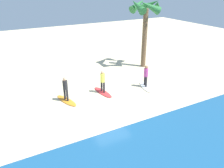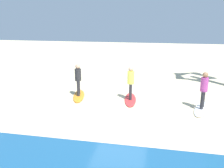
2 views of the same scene
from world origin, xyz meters
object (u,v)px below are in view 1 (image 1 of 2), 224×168
at_px(surfer_orange, 65,87).
at_px(surfboard_red, 103,92).
at_px(surfer_white, 146,74).
at_px(surfboard_orange, 67,101).
at_px(palm_tree, 146,12).
at_px(surfer_red, 103,80).
at_px(surfboard_white, 145,86).

bearing_deg(surfer_orange, surfboard_red, 179.03).
relative_size(surfer_white, surfboard_orange, 0.78).
xyz_separation_m(surfboard_red, palm_tree, (-5.93, -3.32, 4.93)).
bearing_deg(surfer_red, surfboard_red, 0.00).
xyz_separation_m(surfboard_orange, palm_tree, (-8.65, -3.28, 4.93)).
bearing_deg(surfboard_white, surfer_white, 17.09).
bearing_deg(surfer_orange, surfer_red, 179.03).
bearing_deg(surfer_white, surfer_orange, -6.37).
height_order(surfer_white, surfer_red, same).
distance_m(surfboard_white, surfboard_red, 3.36).
bearing_deg(surfboard_orange, surfboard_white, 68.75).
height_order(surfer_red, surfer_orange, same).
relative_size(surfboard_white, palm_tree, 0.34).
relative_size(surfboard_white, surfboard_red, 1.00).
xyz_separation_m(surfer_red, surfer_orange, (2.72, -0.05, 0.00)).
distance_m(surfboard_red, palm_tree, 8.40).
distance_m(surfer_white, surfer_red, 3.36).
bearing_deg(palm_tree, surfboard_white, 56.36).
height_order(surfer_red, surfboard_orange, surfer_red).
bearing_deg(surfboard_white, surfer_orange, -79.28).
distance_m(surfer_red, surfboard_orange, 2.90).
height_order(surfboard_white, surfer_white, surfer_white).
bearing_deg(surfer_orange, surfboard_white, 173.63).
bearing_deg(surfboard_red, palm_tree, 112.65).
relative_size(surfboard_orange, palm_tree, 0.34).
bearing_deg(surfboard_orange, palm_tree, 95.86).
relative_size(surfboard_red, palm_tree, 0.34).
height_order(surfer_white, surfboard_orange, surfer_white).
height_order(surfboard_white, surfboard_orange, same).
relative_size(surfer_white, surfer_red, 1.00).
bearing_deg(surfboard_orange, surfer_red, 74.15).
distance_m(surfer_white, surfer_orange, 6.06).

